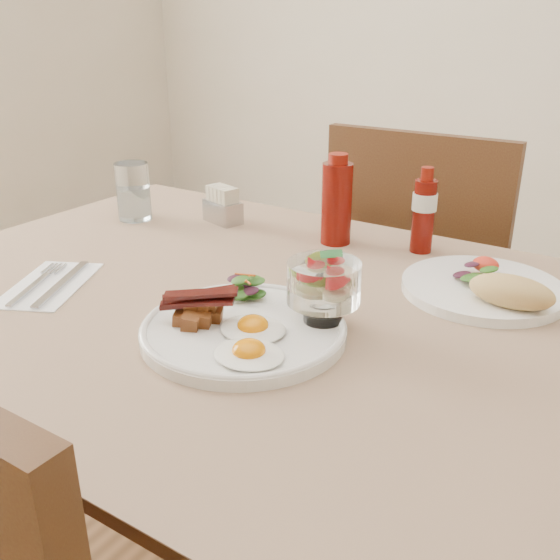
# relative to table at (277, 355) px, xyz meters

# --- Properties ---
(table) EXTENTS (1.33, 0.88, 0.75)m
(table) POSITION_rel_table_xyz_m (0.00, 0.00, 0.00)
(table) COLOR #4E3418
(table) RESTS_ON ground
(chair_far) EXTENTS (0.42, 0.42, 0.93)m
(chair_far) POSITION_rel_table_xyz_m (0.00, 0.66, -0.14)
(chair_far) COLOR #4E3418
(chair_far) RESTS_ON ground
(main_plate) EXTENTS (0.28, 0.28, 0.02)m
(main_plate) POSITION_rel_table_xyz_m (0.02, -0.11, 0.10)
(main_plate) COLOR white
(main_plate) RESTS_ON table
(fried_eggs) EXTENTS (0.15, 0.17, 0.02)m
(fried_eggs) POSITION_rel_table_xyz_m (0.06, -0.15, 0.11)
(fried_eggs) COLOR white
(fried_eggs) RESTS_ON main_plate
(bacon_potato_pile) EXTENTS (0.10, 0.08, 0.05)m
(bacon_potato_pile) POSITION_rel_table_xyz_m (-0.04, -0.14, 0.13)
(bacon_potato_pile) COLOR brown
(bacon_potato_pile) RESTS_ON main_plate
(side_salad) EXTENTS (0.07, 0.07, 0.04)m
(side_salad) POSITION_rel_table_xyz_m (-0.03, -0.04, 0.12)
(side_salad) COLOR #214612
(side_salad) RESTS_ON main_plate
(fruit_cup) EXTENTS (0.10, 0.10, 0.10)m
(fruit_cup) POSITION_rel_table_xyz_m (0.10, -0.04, 0.16)
(fruit_cup) COLOR white
(fruit_cup) RESTS_ON main_plate
(second_plate) EXTENTS (0.25, 0.25, 0.06)m
(second_plate) POSITION_rel_table_xyz_m (0.26, 0.20, 0.11)
(second_plate) COLOR white
(second_plate) RESTS_ON table
(ketchup_bottle) EXTENTS (0.08, 0.08, 0.17)m
(ketchup_bottle) POSITION_rel_table_xyz_m (-0.06, 0.29, 0.17)
(ketchup_bottle) COLOR #5A0A05
(ketchup_bottle) RESTS_ON table
(hot_sauce_bottle) EXTENTS (0.05, 0.05, 0.16)m
(hot_sauce_bottle) POSITION_rel_table_xyz_m (0.10, 0.34, 0.16)
(hot_sauce_bottle) COLOR #5A0A05
(hot_sauce_bottle) RESTS_ON table
(sugar_caddy) EXTENTS (0.09, 0.07, 0.08)m
(sugar_caddy) POSITION_rel_table_xyz_m (-0.32, 0.28, 0.12)
(sugar_caddy) COLOR #ABABAF
(sugar_caddy) RESTS_ON table
(water_glass) EXTENTS (0.07, 0.07, 0.12)m
(water_glass) POSITION_rel_table_xyz_m (-0.49, 0.20, 0.14)
(water_glass) COLOR white
(water_glass) RESTS_ON table
(napkin_cutlery) EXTENTS (0.18, 0.22, 0.01)m
(napkin_cutlery) POSITION_rel_table_xyz_m (-0.35, -0.14, 0.09)
(napkin_cutlery) COLOR white
(napkin_cutlery) RESTS_ON table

